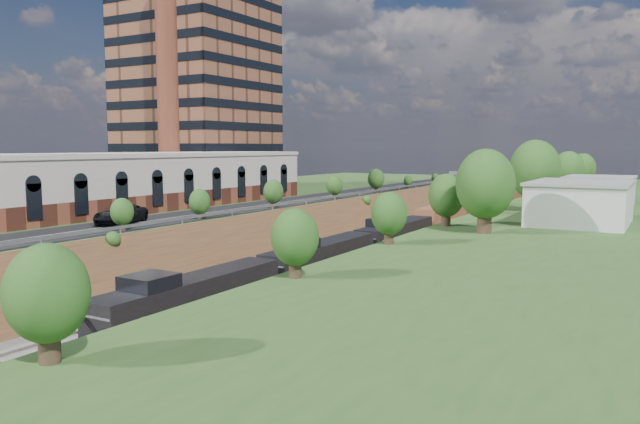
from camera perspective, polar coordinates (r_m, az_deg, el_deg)
platform_left at (r=100.24m, az=-10.67°, el=0.01°), size 44.00×180.00×5.00m
embankment_left at (r=87.94m, az=0.34°, el=-2.36°), size 10.00×180.00×10.00m
embankment_right at (r=79.56m, az=14.28°, el=-3.43°), size 10.00×180.00×10.00m
rail_left_track at (r=84.15m, az=5.32°, el=-2.70°), size 1.58×180.00×0.18m
rail_right_track at (r=82.15m, az=8.63°, el=-2.96°), size 1.58×180.00×0.18m
road at (r=89.65m, az=-2.17°, el=1.05°), size 8.00×180.00×0.10m
guardrail at (r=87.33m, az=0.05°, el=1.25°), size 0.10×171.00×0.70m
commercial_building at (r=80.57m, az=-18.24°, el=2.66°), size 14.30×62.30×7.00m
highrise_tower at (r=117.71m, az=-11.25°, el=15.72°), size 22.00×22.00×53.90m
smokestack at (r=99.50m, az=-13.81°, el=12.88°), size 3.20×3.20×40.00m
overpass at (r=141.56m, az=16.83°, el=2.56°), size 24.50×8.30×7.40m
white_building_near at (r=68.45m, az=22.72°, el=0.69°), size 9.00×12.00×4.00m
white_building_far at (r=90.33m, az=24.17°, el=1.68°), size 8.00×10.00×3.60m
tree_right_large at (r=57.75m, az=14.89°, el=2.43°), size 5.25×5.25×7.61m
tree_left_crest at (r=56.73m, az=-20.77°, el=-0.20°), size 2.45×2.45×3.55m
freight_train at (r=105.51m, az=13.62°, el=0.24°), size 2.88×147.30×4.55m
suv at (r=65.46m, az=-17.76°, el=-0.18°), size 5.54×7.62×1.93m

